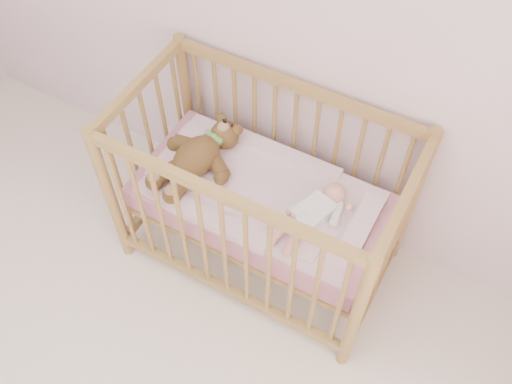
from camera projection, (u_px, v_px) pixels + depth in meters
The scene contains 5 objects.
crib at pixel (261, 199), 2.80m from camera, with size 1.36×0.76×1.00m, color #9E7D43, non-canonical shape.
mattress at pixel (261, 201), 2.81m from camera, with size 1.22×0.62×0.13m, color #CE8097.
blanket at pixel (261, 192), 2.75m from camera, with size 1.10×0.58×0.06m, color pink, non-canonical shape.
baby at pixel (315, 210), 2.60m from camera, with size 0.23×0.48×0.12m, color white, non-canonical shape.
teddy_bear at pixel (197, 157), 2.77m from camera, with size 0.41×0.58×0.16m, color brown, non-canonical shape.
Camera 1 is at (1.06, 0.15, 2.77)m, focal length 40.00 mm.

